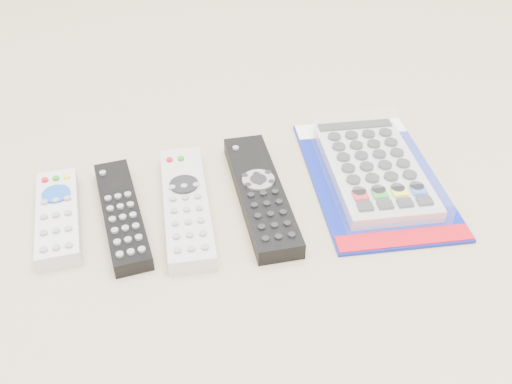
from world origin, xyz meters
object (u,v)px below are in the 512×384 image
object	(u,v)px
remote_silver_dvd	(186,205)
jumbo_remote_packaged	(374,167)
remote_slim_black	(122,213)
remote_large_black	(261,193)
remote_small_grey	(58,216)

from	to	relation	value
remote_silver_dvd	jumbo_remote_packaged	xyz separation A→B (m)	(0.26, -0.01, 0.00)
jumbo_remote_packaged	remote_slim_black	bearing A→B (deg)	-172.89
remote_slim_black	remote_silver_dvd	distance (m)	0.08
remote_slim_black	remote_large_black	size ratio (longest dim) A/B	0.84
remote_silver_dvd	remote_large_black	distance (m)	0.10
remote_slim_black	jumbo_remote_packaged	distance (m)	0.35
remote_silver_dvd	remote_large_black	xyz separation A→B (m)	(0.10, -0.01, 0.00)
remote_slim_black	remote_silver_dvd	size ratio (longest dim) A/B	0.88
remote_large_black	jumbo_remote_packaged	size ratio (longest dim) A/B	0.78
remote_silver_dvd	jumbo_remote_packaged	size ratio (longest dim) A/B	0.74
remote_slim_black	remote_silver_dvd	world-z (taller)	remote_silver_dvd
remote_small_grey	remote_large_black	bearing A→B (deg)	-5.21
remote_small_grey	remote_silver_dvd	world-z (taller)	same
remote_small_grey	remote_large_black	xyz separation A→B (m)	(0.26, -0.04, 0.00)
remote_large_black	jumbo_remote_packaged	xyz separation A→B (m)	(0.17, -0.00, 0.00)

